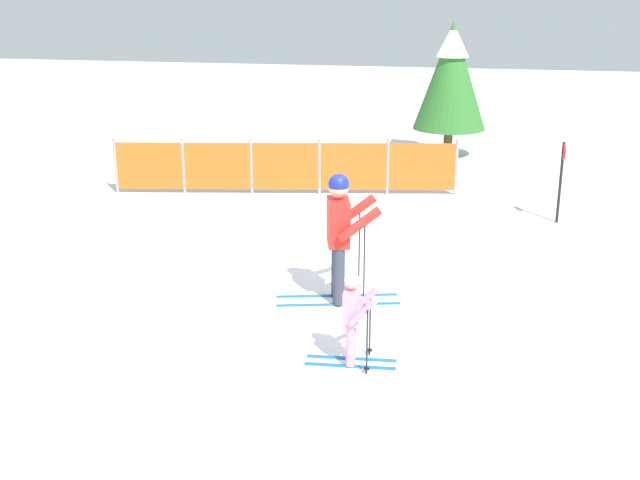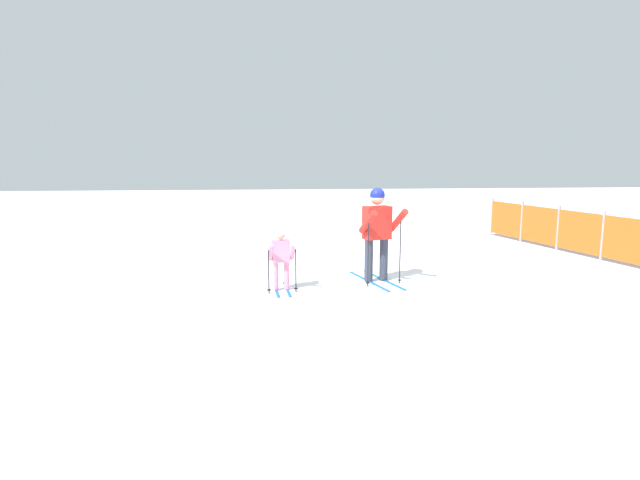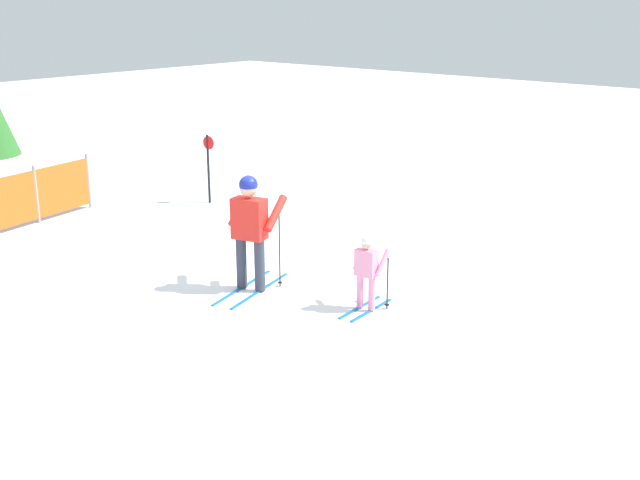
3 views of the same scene
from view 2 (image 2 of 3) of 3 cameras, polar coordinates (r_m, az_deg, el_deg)
ground_plane at (r=9.11m, az=7.33°, el=-5.05°), size 60.00×60.00×0.00m
skier_adult at (r=9.13m, az=6.59°, el=1.59°), size 1.67×0.85×1.73m
skier_child at (r=8.53m, az=-4.47°, el=-1.68°), size 1.02×0.53×1.08m
safety_fence at (r=13.19m, az=27.50°, el=0.84°), size 6.67×1.28×1.11m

